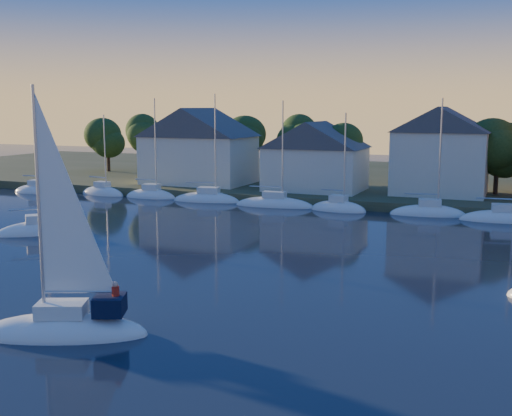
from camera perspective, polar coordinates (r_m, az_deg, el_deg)
The scene contains 9 objects.
shoreline_land at distance 92.44m, azimuth 12.21°, elevation 2.09°, with size 160.00×50.00×2.00m, color #363F25.
wooden_dock at distance 70.15m, azimuth 8.71°, elevation 0.06°, with size 120.00×3.00×1.00m, color brown.
clubhouse_west at distance 83.02m, azimuth -5.09°, elevation 5.61°, with size 13.65×9.45×9.64m.
clubhouse_centre at distance 75.97m, azimuth 5.33°, elevation 4.70°, with size 11.55×8.40×8.08m.
clubhouse_east at distance 74.94m, azimuth 16.11°, elevation 4.99°, with size 10.50×8.40×9.80m.
tree_line at distance 79.73m, azimuth 12.19°, elevation 6.21°, with size 93.40×5.40×8.90m.
moored_fleet at distance 67.27m, azimuth 8.09°, elevation -0.22°, with size 87.50×2.40×12.05m.
hero_sailboat at distance 32.16m, azimuth -16.59°, elevation -9.89°, with size 8.47×5.65×12.85m.
drifting_sailboat_left at distance 58.03m, azimuth -18.76°, elevation -2.08°, with size 6.76×6.65×11.23m.
Camera 1 is at (16.73, -15.28, 10.75)m, focal length 45.00 mm.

